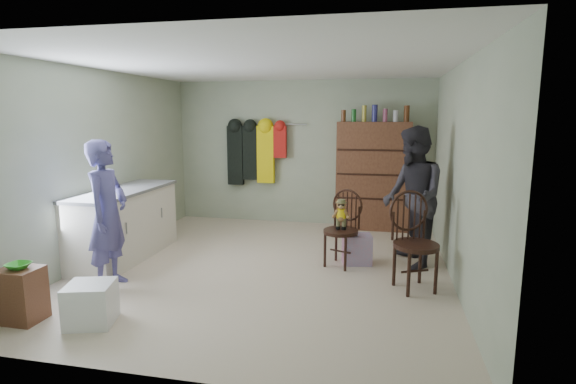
% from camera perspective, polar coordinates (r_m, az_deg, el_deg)
% --- Properties ---
extents(ground_plane, '(5.00, 5.00, 0.00)m').
position_cam_1_polar(ground_plane, '(5.78, -2.88, -9.56)').
color(ground_plane, beige).
rests_on(ground_plane, ground).
extents(room_walls, '(5.00, 5.00, 5.00)m').
position_cam_1_polar(room_walls, '(5.98, -1.69, 6.56)').
color(room_walls, '#A8B194').
rests_on(room_walls, ground).
extents(counter, '(0.64, 1.86, 0.94)m').
position_cam_1_polar(counter, '(6.42, -20.02, -3.80)').
color(counter, silver).
rests_on(counter, ground).
extents(stool, '(0.36, 0.31, 0.51)m').
position_cam_1_polar(stool, '(4.97, -30.76, -11.15)').
color(stool, brown).
rests_on(stool, ground).
extents(bowl, '(0.21, 0.21, 0.05)m').
position_cam_1_polar(bowl, '(4.88, -31.05, -8.04)').
color(bowl, green).
rests_on(bowl, stool).
extents(plastic_tub, '(0.50, 0.48, 0.39)m').
position_cam_1_polar(plastic_tub, '(4.64, -23.77, -12.86)').
color(plastic_tub, white).
rests_on(plastic_tub, ground).
extents(chair_front, '(0.56, 0.56, 0.98)m').
position_cam_1_polar(chair_front, '(5.77, 6.95, -3.84)').
color(chair_front, black).
rests_on(chair_front, ground).
extents(chair_far, '(0.65, 0.65, 1.09)m').
position_cam_1_polar(chair_far, '(5.16, 15.63, -5.54)').
color(chair_far, black).
rests_on(chair_far, ground).
extents(striped_bag, '(0.41, 0.35, 0.39)m').
position_cam_1_polar(striped_bag, '(5.94, 8.74, -7.18)').
color(striped_bag, pink).
rests_on(striped_bag, ground).
extents(person_left, '(0.44, 0.63, 1.65)m').
position_cam_1_polar(person_left, '(5.35, -21.94, -2.68)').
color(person_left, '#504C8C').
rests_on(person_left, ground).
extents(person_right, '(0.87, 1.01, 1.79)m').
position_cam_1_polar(person_right, '(5.85, 15.54, -0.63)').
color(person_right, '#2D2B33').
rests_on(person_right, ground).
extents(dresser, '(1.20, 0.39, 2.07)m').
position_cam_1_polar(dresser, '(7.63, 10.72, 2.08)').
color(dresser, brown).
rests_on(dresser, ground).
extents(coat_rack, '(1.42, 0.12, 1.09)m').
position_cam_1_polar(coat_rack, '(8.00, -4.29, 5.00)').
color(coat_rack, '#99999E').
rests_on(coat_rack, ground).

